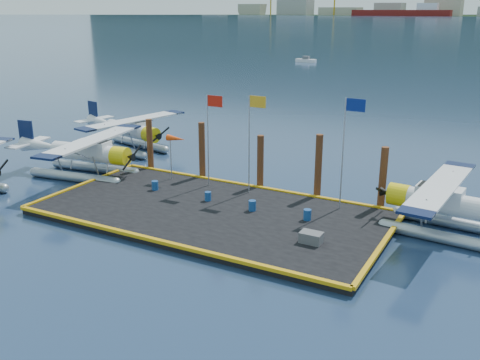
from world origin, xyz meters
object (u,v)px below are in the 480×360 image
(seaplane_b, at_px, (88,155))
(drum_2, at_px, (252,206))
(flagpole_yellow, at_px, (252,130))
(flagpole_blue, at_px, (347,138))
(crate, at_px, (311,237))
(piling_0, at_px, (150,146))
(windsock, at_px, (176,140))
(drum_4, at_px, (307,215))
(drum_0, at_px, (155,185))
(drum_5, at_px, (208,196))
(piling_1, at_px, (202,152))
(seaplane_c, at_px, (131,132))
(piling_2, at_px, (260,164))
(piling_3, at_px, (318,168))
(piling_4, at_px, (383,180))
(flagpole_red, at_px, (210,127))
(seaplane_d, at_px, (447,207))

(seaplane_b, relative_size, drum_2, 17.42)
(drum_2, distance_m, flagpole_yellow, 4.90)
(drum_2, height_order, flagpole_blue, flagpole_blue)
(crate, bearing_deg, piling_0, 155.71)
(windsock, bearing_deg, drum_4, -13.72)
(drum_0, xyz_separation_m, drum_5, (4.08, -0.10, -0.02))
(piling_1, bearing_deg, seaplane_c, 156.60)
(seaplane_c, relative_size, drum_0, 17.58)
(piling_2, distance_m, piling_3, 4.01)
(drum_0, relative_size, drum_4, 0.97)
(piling_0, bearing_deg, drum_0, -49.68)
(piling_1, distance_m, piling_4, 12.50)
(piling_0, relative_size, piling_4, 1.00)
(drum_0, height_order, flagpole_yellow, flagpole_yellow)
(crate, distance_m, piling_1, 12.87)
(piling_0, xyz_separation_m, piling_3, (13.00, 0.00, 0.15))
(piling_2, xyz_separation_m, piling_3, (4.00, 0.00, 0.25))
(seaplane_c, xyz_separation_m, piling_3, (18.33, -4.25, 0.55))
(flagpole_red, relative_size, piling_1, 1.43)
(crate, distance_m, piling_0, 16.81)
(seaplane_d, xyz_separation_m, drum_5, (-13.35, -2.43, -0.91))
(drum_5, relative_size, piling_2, 0.15)
(piling_4, bearing_deg, seaplane_c, 169.21)
(drum_4, distance_m, piling_0, 14.65)
(drum_0, height_order, flagpole_red, flagpole_red)
(drum_4, xyz_separation_m, piling_1, (-9.49, 4.17, 1.39))
(drum_5, height_order, windsock, windsock)
(flagpole_yellow, bearing_deg, piling_2, 97.21)
(flagpole_yellow, relative_size, piling_3, 1.44)
(seaplane_b, relative_size, drum_4, 17.44)
(flagpole_blue, bearing_deg, piling_1, 171.49)
(piling_0, height_order, piling_4, same)
(drum_0, xyz_separation_m, drum_2, (7.23, -0.31, 0.01))
(drum_4, bearing_deg, seaplane_b, 176.31)
(drum_5, distance_m, piling_1, 5.29)
(seaplane_b, distance_m, flagpole_red, 9.85)
(piling_2, bearing_deg, piling_4, 0.00)
(drum_2, height_order, piling_0, piling_0)
(drum_4, xyz_separation_m, piling_2, (-4.99, 4.17, 1.19))
(seaplane_c, height_order, drum_2, seaplane_c)
(flagpole_red, height_order, windsock, flagpole_red)
(crate, distance_m, piling_2, 9.40)
(seaplane_d, relative_size, drum_0, 17.36)
(piling_1, bearing_deg, drum_2, -35.19)
(drum_5, height_order, flagpole_yellow, flagpole_yellow)
(drum_4, distance_m, flagpole_blue, 4.89)
(crate, xyz_separation_m, flagpole_red, (-9.07, 5.30, 3.72))
(flagpole_red, xyz_separation_m, piling_1, (-1.71, 1.60, -2.30))
(drum_4, bearing_deg, seaplane_d, 19.84)
(flagpole_blue, height_order, piling_3, flagpole_blue)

